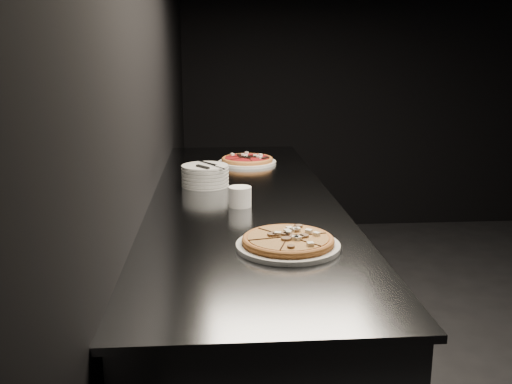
{
  "coord_description": "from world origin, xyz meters",
  "views": [
    {
      "loc": [
        -2.24,
        -2.28,
        1.5
      ],
      "look_at": [
        -2.08,
        -0.07,
        0.95
      ],
      "focal_mm": 40.0,
      "sensor_mm": 36.0,
      "label": 1
    }
  ],
  "objects": [
    {
      "name": "plate_stack",
      "position": [
        -2.29,
        0.19,
        0.97
      ],
      "size": [
        0.2,
        0.2,
        0.09
      ],
      "color": "white",
      "rests_on": "counter"
    },
    {
      "name": "counter",
      "position": [
        -2.13,
        0.0,
        0.46
      ],
      "size": [
        0.74,
        2.44,
        0.92
      ],
      "color": "slate",
      "rests_on": "floor"
    },
    {
      "name": "wall_back",
      "position": [
        0.0,
        2.5,
        1.4
      ],
      "size": [
        5.0,
        0.02,
        2.8
      ],
      "primitive_type": "cube",
      "color": "black",
      "rests_on": "floor"
    },
    {
      "name": "cutlery",
      "position": [
        -2.28,
        0.18,
        1.01
      ],
      "size": [
        0.11,
        0.21,
        0.01
      ],
      "rotation": [
        0.0,
        0.0,
        0.64
      ],
      "color": "silver",
      "rests_on": "plate_stack"
    },
    {
      "name": "wall_left",
      "position": [
        -2.5,
        0.0,
        1.4
      ],
      "size": [
        0.02,
        5.0,
        2.8
      ],
      "primitive_type": "cube",
      "color": "black",
      "rests_on": "floor"
    },
    {
      "name": "pizza_tomato",
      "position": [
        -2.07,
        0.68,
        0.94
      ],
      "size": [
        0.35,
        0.35,
        0.04
      ],
      "rotation": [
        0.0,
        0.0,
        -0.38
      ],
      "color": "white",
      "rests_on": "counter"
    },
    {
      "name": "ramekin",
      "position": [
        -2.15,
        -0.17,
        0.96
      ],
      "size": [
        0.09,
        0.09,
        0.08
      ],
      "color": "white",
      "rests_on": "counter"
    },
    {
      "name": "pizza_mushroom",
      "position": [
        -2.03,
        -0.65,
        0.94
      ],
      "size": [
        0.33,
        0.33,
        0.04
      ],
      "rotation": [
        0.0,
        0.0,
        0.21
      ],
      "color": "white",
      "rests_on": "counter"
    }
  ]
}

